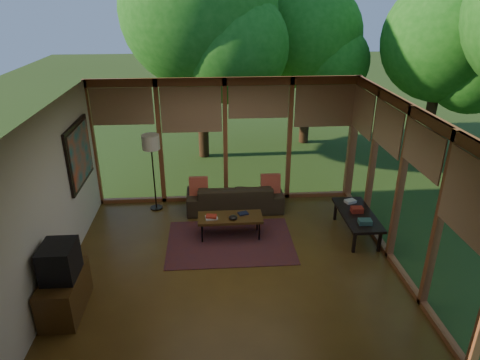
{
  "coord_description": "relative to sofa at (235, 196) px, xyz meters",
  "views": [
    {
      "loc": [
        -0.32,
        -6.13,
        4.25
      ],
      "look_at": [
        0.18,
        0.7,
        1.24
      ],
      "focal_mm": 32.0,
      "sensor_mm": 36.0,
      "label": 1
    }
  ],
  "objects": [
    {
      "name": "ct_book_side",
      "position": [
        0.1,
        -1.04,
        0.14
      ],
      "size": [
        0.21,
        0.19,
        0.03
      ],
      "primitive_type": "cube",
      "rotation": [
        0.0,
        0.0,
        0.32
      ],
      "color": "black",
      "rests_on": "coffee_table"
    },
    {
      "name": "floor",
      "position": [
        -0.16,
        -2.0,
        -0.29
      ],
      "size": [
        5.5,
        5.5,
        0.0
      ],
      "primitive_type": "plane",
      "color": "brown",
      "rests_on": "ground"
    },
    {
      "name": "pillow_left",
      "position": [
        -0.75,
        -0.05,
        0.28
      ],
      "size": [
        0.39,
        0.21,
        0.41
      ],
      "primitive_type": "cube",
      "rotation": [
        -0.21,
        0.0,
        0.0
      ],
      "color": "#9A1D0E",
      "rests_on": "sofa"
    },
    {
      "name": "wall_front",
      "position": [
        -0.16,
        -4.5,
        1.06
      ],
      "size": [
        5.5,
        0.04,
        2.7
      ],
      "primitive_type": "cube",
      "color": "beige",
      "rests_on": "ground"
    },
    {
      "name": "ct_bowl",
      "position": [
        -0.1,
        -1.22,
        0.17
      ],
      "size": [
        0.16,
        0.16,
        0.07
      ],
      "primitive_type": "ellipsoid",
      "color": "black",
      "rests_on": "coffee_table"
    },
    {
      "name": "side_console",
      "position": [
        2.24,
        -1.22,
        0.12
      ],
      "size": [
        0.6,
        1.4,
        0.46
      ],
      "color": "black",
      "rests_on": "floor"
    },
    {
      "name": "ct_book_upper",
      "position": [
        -0.5,
        -1.17,
        0.18
      ],
      "size": [
        0.21,
        0.17,
        0.03
      ],
      "primitive_type": "cube",
      "rotation": [
        0.0,
        0.0,
        -0.11
      ],
      "color": "maroon",
      "rests_on": "coffee_table"
    },
    {
      "name": "window_wall_right",
      "position": [
        2.59,
        -2.0,
        1.06
      ],
      "size": [
        0.12,
        5.0,
        2.7
      ],
      "primitive_type": "cube",
      "color": "#95522E",
      "rests_on": "ground"
    },
    {
      "name": "media_cabinet",
      "position": [
        -2.63,
        -3.01,
        0.01
      ],
      "size": [
        0.5,
        1.0,
        0.6
      ],
      "primitive_type": "cube",
      "color": "#4E3115",
      "rests_on": "floor"
    },
    {
      "name": "exterior_lawn",
      "position": [
        7.84,
        6.0,
        -0.3
      ],
      "size": [
        40.0,
        40.0,
        0.0
      ],
      "primitive_type": "plane",
      "color": "#2E4B1C",
      "rests_on": "ground"
    },
    {
      "name": "console_book_a",
      "position": [
        2.24,
        -1.62,
        0.2
      ],
      "size": [
        0.24,
        0.18,
        0.08
      ],
      "primitive_type": "cube",
      "rotation": [
        0.0,
        0.0,
        -0.08
      ],
      "color": "#345B53",
      "rests_on": "side_console"
    },
    {
      "name": "floor_lamp",
      "position": [
        -1.68,
        0.14,
        1.11
      ],
      "size": [
        0.36,
        0.36,
        1.65
      ],
      "color": "black",
      "rests_on": "floor"
    },
    {
      "name": "tree_nw",
      "position": [
        -0.66,
        3.38,
        3.56
      ],
      "size": [
        3.98,
        3.98,
        5.85
      ],
      "color": "#3B2515",
      "rests_on": "ground"
    },
    {
      "name": "tree_ne",
      "position": [
        2.4,
        4.43,
        2.83
      ],
      "size": [
        2.99,
        2.99,
        4.63
      ],
      "color": "#3B2515",
      "rests_on": "ground"
    },
    {
      "name": "sofa",
      "position": [
        0.0,
        0.0,
        0.0
      ],
      "size": [
        2.02,
        0.81,
        0.59
      ],
      "primitive_type": "imported",
      "rotation": [
        0.0,
        0.0,
        3.15
      ],
      "color": "#332819",
      "rests_on": "floor"
    },
    {
      "name": "wall_left",
      "position": [
        -2.91,
        -2.0,
        1.06
      ],
      "size": [
        0.04,
        5.0,
        2.7
      ],
      "primitive_type": "cube",
      "color": "beige",
      "rests_on": "ground"
    },
    {
      "name": "console_book_c",
      "position": [
        2.24,
        -0.77,
        0.19
      ],
      "size": [
        0.24,
        0.21,
        0.06
      ],
      "primitive_type": "cube",
      "rotation": [
        0.0,
        0.0,
        0.34
      ],
      "color": "beige",
      "rests_on": "side_console"
    },
    {
      "name": "window_wall_back",
      "position": [
        -0.16,
        0.5,
        1.06
      ],
      "size": [
        5.5,
        0.12,
        2.7
      ],
      "primitive_type": "cube",
      "color": "#95522E",
      "rests_on": "ground"
    },
    {
      "name": "tree_far",
      "position": [
        5.49,
        2.77,
        2.85
      ],
      "size": [
        3.13,
        3.13,
        4.72
      ],
      "color": "#3B2515",
      "rests_on": "ground"
    },
    {
      "name": "console_book_b",
      "position": [
        2.24,
        -1.17,
        0.21
      ],
      "size": [
        0.22,
        0.17,
        0.1
      ],
      "primitive_type": "cube",
      "rotation": [
        0.0,
        0.0,
        -0.03
      ],
      "color": "maroon",
      "rests_on": "side_console"
    },
    {
      "name": "coffee_table",
      "position": [
        -0.15,
        -1.12,
        0.1
      ],
      "size": [
        1.2,
        0.5,
        0.43
      ],
      "color": "#4E3115",
      "rests_on": "floor"
    },
    {
      "name": "pillow_right",
      "position": [
        0.75,
        -0.05,
        0.29
      ],
      "size": [
        0.41,
        0.22,
        0.43
      ],
      "primitive_type": "cube",
      "rotation": [
        -0.21,
        0.0,
        0.0
      ],
      "color": "#9A1D0E",
      "rests_on": "sofa"
    },
    {
      "name": "ct_book_lower",
      "position": [
        -0.5,
        -1.17,
        0.15
      ],
      "size": [
        0.24,
        0.19,
        0.03
      ],
      "primitive_type": "cube",
      "rotation": [
        0.0,
        0.0,
        0.13
      ],
      "color": "beige",
      "rests_on": "coffee_table"
    },
    {
      "name": "ceiling",
      "position": [
        -0.16,
        -2.0,
        2.41
      ],
      "size": [
        5.5,
        5.5,
        0.0
      ],
      "primitive_type": "plane",
      "rotation": [
        3.14,
        0.0,
        0.0
      ],
      "color": "silver",
      "rests_on": "ground"
    },
    {
      "name": "rug",
      "position": [
        -0.17,
        -1.33,
        -0.29
      ],
      "size": [
        2.32,
        1.64,
        0.01
      ],
      "primitive_type": "cube",
      "color": "maroon",
      "rests_on": "floor"
    },
    {
      "name": "wall_painting",
      "position": [
        -2.88,
        -0.6,
        1.26
      ],
      "size": [
        0.06,
        1.35,
        1.15
      ],
      "color": "black",
      "rests_on": "wall_left"
    },
    {
      "name": "television",
      "position": [
        -2.61,
        -3.01,
        0.56
      ],
      "size": [
        0.45,
        0.55,
        0.5
      ],
      "primitive_type": "cube",
      "color": "black",
      "rests_on": "media_cabinet"
    }
  ]
}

